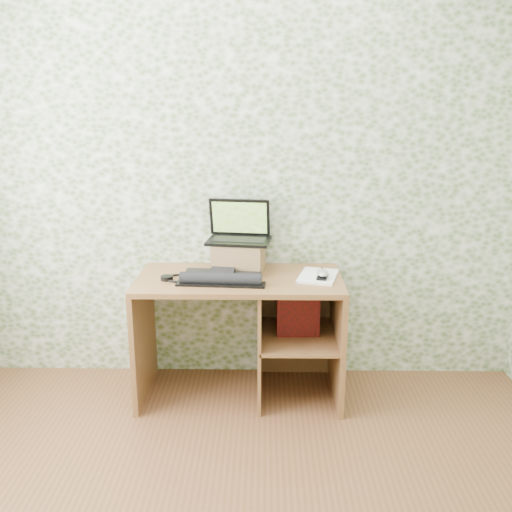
{
  "coord_description": "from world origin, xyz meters",
  "views": [
    {
      "loc": [
        0.15,
        -1.73,
        1.77
      ],
      "look_at": [
        0.1,
        1.39,
        0.89
      ],
      "focal_mm": 40.0,
      "sensor_mm": 36.0,
      "label": 1
    }
  ],
  "objects_px": {
    "riser": "(239,256)",
    "keyboard": "(222,277)",
    "desk": "(253,318)",
    "notepad": "(318,276)",
    "laptop": "(239,231)"
  },
  "relations": [
    {
      "from": "riser",
      "to": "notepad",
      "type": "height_order",
      "value": "riser"
    },
    {
      "from": "riser",
      "to": "keyboard",
      "type": "bearing_deg",
      "value": -112.58
    },
    {
      "from": "desk",
      "to": "laptop",
      "type": "xyz_separation_m",
      "value": [
        -0.09,
        0.16,
        0.5
      ]
    },
    {
      "from": "desk",
      "to": "riser",
      "type": "distance_m",
      "value": 0.38
    },
    {
      "from": "keyboard",
      "to": "riser",
      "type": "bearing_deg",
      "value": 71.5
    },
    {
      "from": "laptop",
      "to": "desk",
      "type": "bearing_deg",
      "value": -53.29
    },
    {
      "from": "desk",
      "to": "notepad",
      "type": "distance_m",
      "value": 0.47
    },
    {
      "from": "keyboard",
      "to": "notepad",
      "type": "xyz_separation_m",
      "value": [
        0.56,
        0.08,
        -0.02
      ]
    },
    {
      "from": "riser",
      "to": "notepad",
      "type": "xyz_separation_m",
      "value": [
        0.47,
        -0.13,
        -0.08
      ]
    },
    {
      "from": "riser",
      "to": "laptop",
      "type": "xyz_separation_m",
      "value": [
        0.0,
        0.04,
        0.15
      ]
    },
    {
      "from": "notepad",
      "to": "keyboard",
      "type": "bearing_deg",
      "value": -157.14
    },
    {
      "from": "desk",
      "to": "notepad",
      "type": "xyz_separation_m",
      "value": [
        0.38,
        -0.02,
        0.28
      ]
    },
    {
      "from": "desk",
      "to": "laptop",
      "type": "bearing_deg",
      "value": 118.9
    },
    {
      "from": "desk",
      "to": "keyboard",
      "type": "relative_size",
      "value": 2.37
    },
    {
      "from": "riser",
      "to": "laptop",
      "type": "height_order",
      "value": "laptop"
    }
  ]
}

